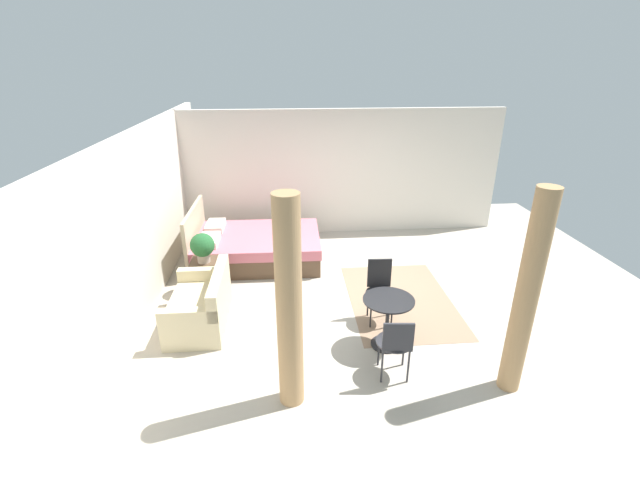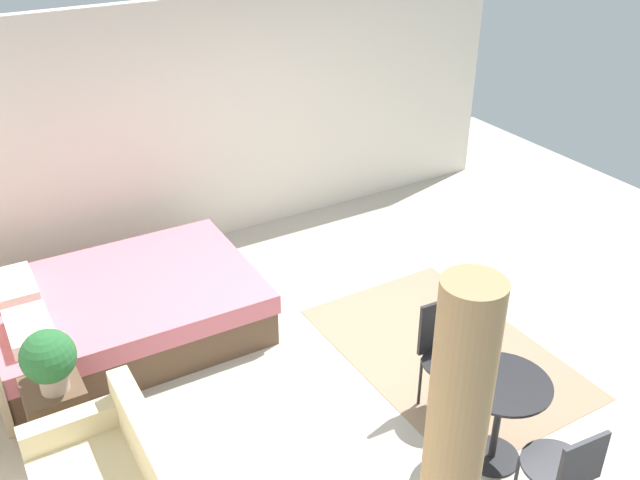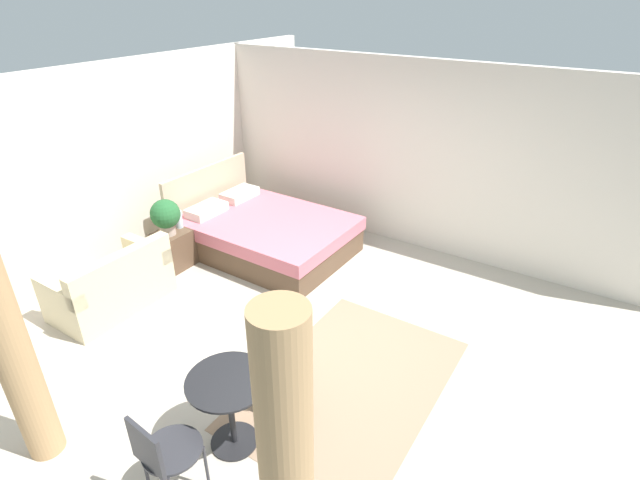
{
  "view_description": "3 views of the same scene",
  "coord_description": "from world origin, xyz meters",
  "views": [
    {
      "loc": [
        -6.07,
        1.2,
        3.48
      ],
      "look_at": [
        -0.26,
        0.71,
        1.01
      ],
      "focal_mm": 24.17,
      "sensor_mm": 36.0,
      "label": 1
    },
    {
      "loc": [
        -4.01,
        2.85,
        3.82
      ],
      "look_at": [
        0.53,
        0.17,
        0.87
      ],
      "focal_mm": 39.79,
      "sensor_mm": 36.0,
      "label": 2
    },
    {
      "loc": [
        -3.44,
        -2.15,
        3.37
      ],
      "look_at": [
        0.66,
        0.48,
        0.79
      ],
      "focal_mm": 27.18,
      "sensor_mm": 36.0,
      "label": 3
    }
  ],
  "objects": [
    {
      "name": "cafe_chair_near_window",
      "position": [
        -2.12,
        -0.0,
        0.51
      ],
      "size": [
        0.47,
        0.47,
        0.83
      ],
      "color": "#2D2D33",
      "rests_on": "ground"
    },
    {
      "name": "curtain_left",
      "position": [
        -2.36,
        -1.29,
        1.18
      ],
      "size": [
        0.24,
        0.24,
        2.37
      ],
      "color": "tan",
      "rests_on": "ground"
    },
    {
      "name": "vase",
      "position": [
        0.41,
        2.54,
        0.63
      ],
      "size": [
        0.1,
        0.1,
        0.24
      ],
      "color": "silver",
      "rests_on": "nightstand"
    },
    {
      "name": "area_rug",
      "position": [
        -0.38,
        -0.54,
        0.0
      ],
      "size": [
        2.32,
        1.56,
        0.01
      ],
      "primitive_type": "cube",
      "color": "#93755B",
      "rests_on": "ground"
    },
    {
      "name": "curtain_right",
      "position": [
        -2.36,
        1.19,
        1.18
      ],
      "size": [
        0.27,
        0.27,
        2.37
      ],
      "color": "tan",
      "rests_on": "ground"
    },
    {
      "name": "bed",
      "position": [
        1.25,
        1.79,
        0.28
      ],
      "size": [
        1.65,
        2.29,
        1.04
      ],
      "color": "brown",
      "rests_on": "ground"
    },
    {
      "name": "potted_plant",
      "position": [
        0.19,
        2.51,
        0.78
      ],
      "size": [
        0.38,
        0.38,
        0.48
      ],
      "color": "tan",
      "rests_on": "nightstand"
    },
    {
      "name": "balcony_table",
      "position": [
        -1.49,
        -0.06,
        0.48
      ],
      "size": [
        0.65,
        0.65,
        0.69
      ],
      "color": "black",
      "rests_on": "ground"
    },
    {
      "name": "couch",
      "position": [
        -0.78,
        2.42,
        0.28
      ],
      "size": [
        1.28,
        0.76,
        0.78
      ],
      "color": "beige",
      "rests_on": "ground"
    },
    {
      "name": "wall_back",
      "position": [
        0.0,
        3.29,
        1.28
      ],
      "size": [
        8.22,
        0.12,
        2.57
      ],
      "primitive_type": "cube",
      "color": "silver",
      "rests_on": "ground"
    },
    {
      "name": "cafe_chair_near_couch",
      "position": [
        -0.85,
        -0.09,
        0.54
      ],
      "size": [
        0.44,
        0.44,
        0.9
      ],
      "color": "black",
      "rests_on": "ground"
    },
    {
      "name": "nightstand",
      "position": [
        0.29,
        2.53,
        0.25
      ],
      "size": [
        0.51,
        0.4,
        0.51
      ],
      "color": "brown",
      "rests_on": "ground"
    },
    {
      "name": "wall_right",
      "position": [
        2.61,
        0.0,
        1.28
      ],
      "size": [
        0.12,
        6.58,
        2.57
      ],
      "primitive_type": "cube",
      "color": "silver",
      "rests_on": "ground"
    },
    {
      "name": "ground_plane",
      "position": [
        0.0,
        0.0,
        -0.01
      ],
      "size": [
        8.22,
        9.58,
        0.02
      ],
      "primitive_type": "cube",
      "color": "#B2A899"
    }
  ]
}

